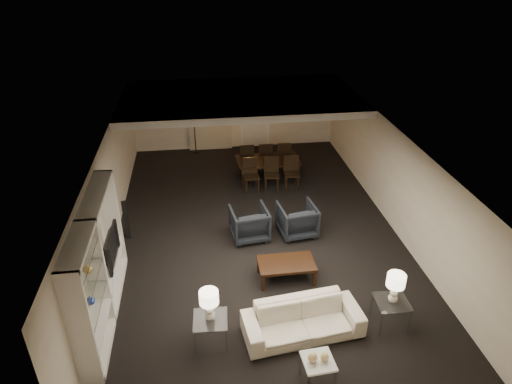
{
  "coord_description": "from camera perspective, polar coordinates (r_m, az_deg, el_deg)",
  "views": [
    {
      "loc": [
        -1.31,
        -9.71,
        6.46
      ],
      "look_at": [
        0.0,
        0.0,
        1.1
      ],
      "focal_mm": 32.0,
      "sensor_mm": 36.0,
      "label": 1
    }
  ],
  "objects": [
    {
      "name": "chair_nl",
      "position": [
        13.32,
        -0.58,
        2.07
      ],
      "size": [
        0.48,
        0.48,
        0.99
      ],
      "primitive_type": null,
      "rotation": [
        0.0,
        0.0,
        0.05
      ],
      "color": "black",
      "rests_on": "floor"
    },
    {
      "name": "curtains",
      "position": [
        16.02,
        -5.86,
        9.37
      ],
      "size": [
        1.5,
        0.12,
        2.4
      ],
      "primitive_type": "cube",
      "color": "beige",
      "rests_on": "wall_back"
    },
    {
      "name": "armchair_left",
      "position": [
        11.23,
        -0.86,
        -3.91
      ],
      "size": [
        0.99,
        1.01,
        0.82
      ],
      "primitive_type": "imported",
      "rotation": [
        0.0,
        0.0,
        3.27
      ],
      "color": "black",
      "rests_on": "floor"
    },
    {
      "name": "vase_blue",
      "position": [
        8.42,
        -20.02,
        -12.58
      ],
      "size": [
        0.16,
        0.16,
        0.17
      ],
      "primitive_type": "imported",
      "color": "#233D99",
      "rests_on": "media_unit"
    },
    {
      "name": "armchair_right",
      "position": [
        11.41,
        5.15,
        -3.46
      ],
      "size": [
        0.98,
        1.01,
        0.82
      ],
      "primitive_type": "imported",
      "rotation": [
        0.0,
        0.0,
        3.27
      ],
      "color": "black",
      "rests_on": "floor"
    },
    {
      "name": "wall_back",
      "position": [
        16.13,
        -2.64,
        9.81
      ],
      "size": [
        7.0,
        0.02,
        2.5
      ],
      "primitive_type": "cube",
      "color": "beige",
      "rests_on": "ground"
    },
    {
      "name": "ceiling_soffit",
      "position": [
        13.88,
        -1.97,
        11.66
      ],
      "size": [
        7.0,
        4.0,
        0.2
      ],
      "primitive_type": "cube",
      "color": "silver",
      "rests_on": "ceiling"
    },
    {
      "name": "door",
      "position": [
        16.24,
        -0.13,
        9.22
      ],
      "size": [
        0.9,
        0.05,
        2.1
      ],
      "primitive_type": "cube",
      "color": "silver",
      "rests_on": "wall_back"
    },
    {
      "name": "television",
      "position": [
        9.72,
        -18.12,
        -6.62
      ],
      "size": [
        1.12,
        0.15,
        0.65
      ],
      "primitive_type": "imported",
      "rotation": [
        0.0,
        0.0,
        1.57
      ],
      "color": "black",
      "rests_on": "media_unit"
    },
    {
      "name": "marble_table",
      "position": [
        8.15,
        7.68,
        -21.29
      ],
      "size": [
        0.54,
        0.54,
        0.51
      ],
      "primitive_type": null,
      "rotation": [
        0.0,
        0.0,
        0.07
      ],
      "color": "white",
      "rests_on": "floor"
    },
    {
      "name": "gold_gourd_a",
      "position": [
        7.88,
        7.09,
        -19.83
      ],
      "size": [
        0.16,
        0.16,
        0.16
      ],
      "primitive_type": "sphere",
      "color": "#EBC47C",
      "rests_on": "marble_table"
    },
    {
      "name": "gold_gourd_b",
      "position": [
        7.93,
        8.58,
        -19.67
      ],
      "size": [
        0.14,
        0.14,
        0.14
      ],
      "primitive_type": "sphere",
      "color": "#EAC97C",
      "rests_on": "marble_table"
    },
    {
      "name": "wall_left",
      "position": [
        11.24,
        -17.98,
        -0.47
      ],
      "size": [
        0.02,
        11.0,
        2.5
      ],
      "primitive_type": "cube",
      "color": "beige",
      "rests_on": "ground"
    },
    {
      "name": "chair_fl",
      "position": [
        14.49,
        -1.22,
        4.35
      ],
      "size": [
        0.46,
        0.46,
        0.99
      ],
      "primitive_type": null,
      "rotation": [
        0.0,
        0.0,
        3.16
      ],
      "color": "black",
      "rests_on": "floor"
    },
    {
      "name": "coffee_table",
      "position": [
        10.06,
        3.78,
        -9.76
      ],
      "size": [
        1.22,
        0.71,
        0.43
      ],
      "primitive_type": null,
      "rotation": [
        0.0,
        0.0,
        0.01
      ],
      "color": "black",
      "rests_on": "floor"
    },
    {
      "name": "sofa",
      "position": [
        8.82,
        5.86,
        -15.62
      ],
      "size": [
        2.3,
        1.12,
        0.65
      ],
      "primitive_type": "imported",
      "rotation": [
        0.0,
        0.0,
        0.12
      ],
      "color": "beige",
      "rests_on": "floor"
    },
    {
      "name": "floor_lamp",
      "position": [
        15.96,
        -7.68,
        7.55
      ],
      "size": [
        0.27,
        0.27,
        1.55
      ],
      "primitive_type": null,
      "rotation": [
        0.0,
        0.0,
        0.25
      ],
      "color": "black",
      "rests_on": "floor"
    },
    {
      "name": "chair_fr",
      "position": [
        14.66,
        3.46,
        4.6
      ],
      "size": [
        0.49,
        0.49,
        0.99
      ],
      "primitive_type": null,
      "rotation": [
        0.0,
        0.0,
        3.07
      ],
      "color": "black",
      "rests_on": "floor"
    },
    {
      "name": "painting",
      "position": [
        16.31,
        4.85,
        11.05
      ],
      "size": [
        0.95,
        0.04,
        0.65
      ],
      "primitive_type": "cube",
      "color": "#142D38",
      "rests_on": "wall_back"
    },
    {
      "name": "chair_fm",
      "position": [
        14.56,
        1.13,
        4.48
      ],
      "size": [
        0.46,
        0.46,
        0.99
      ],
      "primitive_type": null,
      "rotation": [
        0.0,
        0.0,
        3.13
      ],
      "color": "black",
      "rests_on": "floor"
    },
    {
      "name": "floor",
      "position": [
        11.74,
        -0.0,
        -4.72
      ],
      "size": [
        11.0,
        11.0,
        0.0
      ],
      "primitive_type": "plane",
      "color": "black",
      "rests_on": "ground"
    },
    {
      "name": "side_table_left",
      "position": [
        8.68,
        -5.65,
        -16.86
      ],
      "size": [
        0.64,
        0.64,
        0.57
      ],
      "primitive_type": null,
      "rotation": [
        0.0,
        0.0,
        -0.06
      ],
      "color": "white",
      "rests_on": "floor"
    },
    {
      "name": "pendant_light",
      "position": [
        14.06,
        -0.7,
        9.84
      ],
      "size": [
        0.52,
        0.52,
        0.24
      ],
      "primitive_type": "cylinder",
      "color": "#D8591E",
      "rests_on": "ceiling_soffit"
    },
    {
      "name": "side_table_right",
      "position": [
        9.32,
        16.41,
        -14.29
      ],
      "size": [
        0.62,
        0.62,
        0.57
      ],
      "primitive_type": null,
      "rotation": [
        0.0,
        0.0,
        -0.03
      ],
      "color": "white",
      "rests_on": "floor"
    },
    {
      "name": "chair_nm",
      "position": [
        13.4,
        1.97,
        2.22
      ],
      "size": [
        0.51,
        0.51,
        0.99
      ],
      "primitive_type": null,
      "rotation": [
        0.0,
        0.0,
        -0.12
      ],
      "color": "black",
      "rests_on": "floor"
    },
    {
      "name": "table_lamp_right",
      "position": [
        8.94,
        16.94,
        -11.47
      ],
      "size": [
        0.37,
        0.37,
        0.63
      ],
      "primitive_type": null,
      "rotation": [
        0.0,
        0.0,
        0.07
      ],
      "color": "beige",
      "rests_on": "side_table_right"
    },
    {
      "name": "chair_nr",
      "position": [
        13.5,
        4.48,
        2.37
      ],
      "size": [
        0.48,
        0.48,
        0.99
      ],
      "primitive_type": null,
      "rotation": [
        0.0,
        0.0,
        -0.06
      ],
      "color": "black",
      "rests_on": "floor"
    },
    {
      "name": "vase_amber",
      "position": [
        8.28,
        -20.34,
        -8.97
      ],
      "size": [
        0.16,
        0.16,
        0.17
      ],
      "primitive_type": "imported",
      "color": "#AA8638",
      "rests_on": "media_unit"
    },
    {
      "name": "dining_table",
      "position": [
        14.05,
        1.52,
        2.81
      ],
      "size": [
        1.94,
        1.14,
        0.67
      ],
      "primitive_type": "imported",
      "rotation": [
        0.0,
        0.0,
        0.05
      ],
      "color": "black",
      "rests_on": "floor"
    },
    {
      "name": "table_lamp_left",
      "position": [
        8.27,
        -5.85,
        -13.96
      ],
      "size": [
        0.35,
        0.35,
        0.63
      ],
      "primitive_type": null,
      "rotation": [
        0.0,
        0.0,
        0.0
      ],
      "color": "beige",
      "rests_on": "side_table_left"
    },
    {
      "name": "ceiling",
      "position": [
        10.57,
        -0.0,
        6.67
      ],
      "size": [
        7.0,
        11.0,
        0.02
      ],
      "primitive_type": "cube",
      "color": "silver",
      "rests_on": "ground"
    },
    {
      "name": "media_unit",
      "position": [
        9.08,
        -19.07,
        -8.76
      ],
      "size": [
        0.38,
        3.4,
        2.35
      ],
      "primitive_type": null,
      "color": "white",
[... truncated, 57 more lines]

